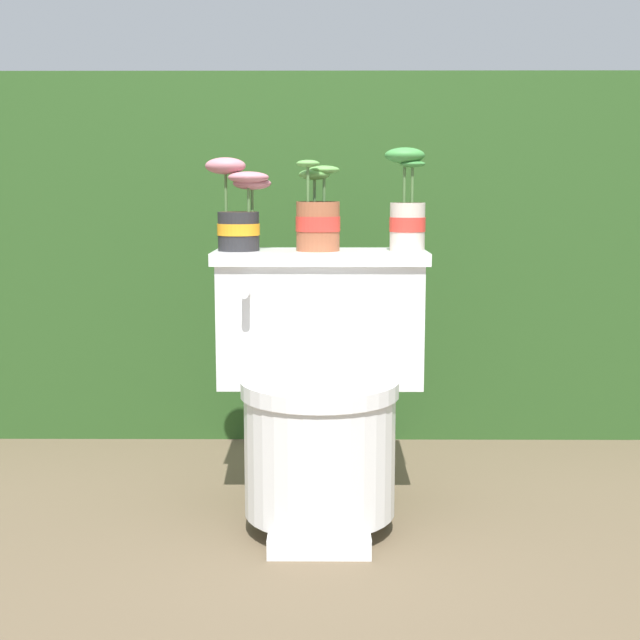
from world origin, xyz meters
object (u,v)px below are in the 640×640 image
object	(u,v)px
potted_plant_left	(239,212)
potted_plant_middle	(407,210)
potted_plant_midleft	(318,219)
toilet	(320,388)

from	to	relation	value
potted_plant_left	potted_plant_middle	xyz separation A→B (m)	(0.41, 0.00, 0.00)
potted_plant_left	potted_plant_middle	distance (m)	0.41
potted_plant_left	potted_plant_midleft	size ratio (longest dim) A/B	1.03
toilet	potted_plant_left	bearing A→B (deg)	148.96
toilet	potted_plant_midleft	distance (m)	0.41
toilet	potted_plant_middle	world-z (taller)	potted_plant_middle
potted_plant_midleft	potted_plant_middle	world-z (taller)	potted_plant_middle
potted_plant_middle	toilet	bearing A→B (deg)	-150.25
potted_plant_left	potted_plant_midleft	bearing A→B (deg)	-2.54
potted_plant_middle	potted_plant_midleft	bearing A→B (deg)	-177.38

